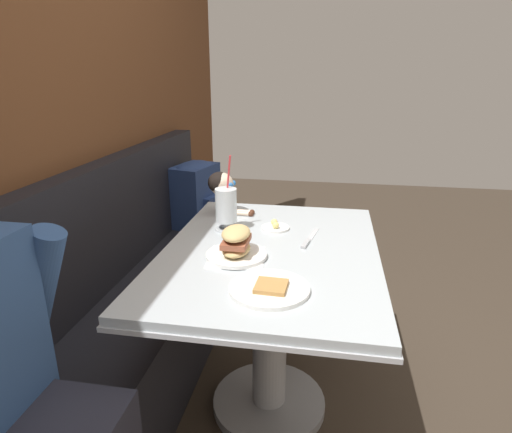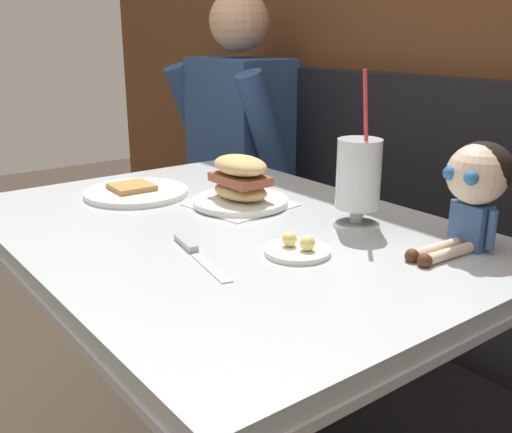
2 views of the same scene
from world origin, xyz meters
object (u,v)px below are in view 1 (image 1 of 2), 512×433
Objects in this scene: butter_knife at (308,241)px; sandwich_plate at (236,246)px; backpack at (196,193)px; butter_saucer at (275,227)px; seated_doll at (222,187)px; milkshake_glass at (226,207)px; toast_plate at (269,288)px.

sandwich_plate is at bearing 127.71° from butter_knife.
butter_knife is at bearing -140.49° from backpack.
backpack is (1.08, 0.49, -0.13)m from sandwich_plate.
backpack reaches higher than butter_knife.
butter_knife is 1.16m from backpack.
sandwich_plate reaches higher than backpack.
seated_doll reaches higher than butter_saucer.
sandwich_plate is at bearing -159.38° from milkshake_glass.
backpack is (0.82, 0.39, -0.18)m from milkshake_glass.
toast_plate is 1.13× the size of sandwich_plate.
seated_doll is (0.17, 0.27, 0.12)m from butter_saucer.
milkshake_glass is 2.63× the size of butter_saucer.
butter_saucer is 0.19m from butter_knife.
backpack is (0.60, 0.32, -0.21)m from seated_doll.
toast_plate is 0.79× the size of milkshake_glass.
butter_knife is (-0.12, -0.14, -0.00)m from butter_saucer.
butter_knife is (-0.08, -0.35, -0.10)m from milkshake_glass.
butter_saucer is at bearing 5.51° from toast_plate.
toast_plate is 0.42m from butter_knife.
butter_knife is (0.19, -0.24, -0.04)m from sandwich_plate.
butter_knife is 0.53m from seated_doll.
milkshake_glass is at bearing -161.62° from seated_doll.
milkshake_glass is (0.49, 0.25, 0.09)m from toast_plate.
milkshake_glass reaches higher than backpack.
toast_plate is 1.46m from backpack.
toast_plate is at bearing -145.82° from sandwich_plate.
butter_saucer is 0.34m from seated_doll.
butter_knife is 1.06× the size of seated_doll.
seated_doll reaches higher than toast_plate.
milkshake_glass is at bearing 20.62° from sandwich_plate.
backpack reaches higher than toast_plate.
seated_doll is at bearing 58.10° from butter_saucer.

